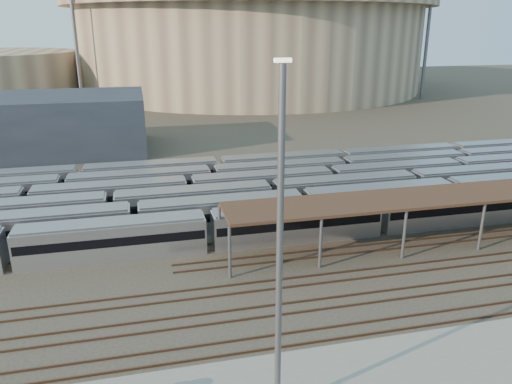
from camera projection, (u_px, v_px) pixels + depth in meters
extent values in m
plane|color=#383026|center=(318.00, 274.00, 45.75)|extent=(420.00, 420.00, 0.00)
cube|color=#B9B9BE|center=(209.00, 232.00, 50.59)|extent=(112.00, 2.90, 3.60)
cube|color=#B9B9BE|center=(304.00, 208.00, 56.98)|extent=(112.00, 2.90, 3.60)
cube|color=#B9B9BE|center=(272.00, 198.00, 60.29)|extent=(112.00, 2.90, 3.60)
cube|color=#B9B9BE|center=(190.00, 193.00, 62.07)|extent=(112.00, 2.90, 3.60)
cube|color=#B9B9BE|center=(213.00, 181.00, 66.72)|extent=(112.00, 2.90, 3.60)
cube|color=#B9B9BE|center=(219.00, 172.00, 70.94)|extent=(112.00, 2.90, 3.60)
cylinder|color=#5B5A5F|center=(230.00, 252.00, 44.39)|extent=(0.30, 0.30, 5.00)
cylinder|color=#5B5A5F|center=(220.00, 229.00, 49.37)|extent=(0.30, 0.30, 5.00)
cylinder|color=#5B5A5F|center=(321.00, 243.00, 46.27)|extent=(0.30, 0.30, 5.00)
cylinder|color=#5B5A5F|center=(302.00, 222.00, 51.25)|extent=(0.30, 0.30, 5.00)
cylinder|color=#5B5A5F|center=(404.00, 235.00, 48.15)|extent=(0.30, 0.30, 5.00)
cylinder|color=#5B5A5F|center=(379.00, 215.00, 53.13)|extent=(0.30, 0.30, 5.00)
cylinder|color=#5B5A5F|center=(482.00, 227.00, 50.03)|extent=(0.30, 0.30, 5.00)
cylinder|color=#5B5A5F|center=(450.00, 208.00, 55.00)|extent=(0.30, 0.30, 5.00)
cube|color=#3D2119|center=(504.00, 190.00, 52.60)|extent=(60.00, 6.00, 0.30)
cube|color=#4C3323|center=(325.00, 283.00, 44.11)|extent=(170.00, 0.12, 0.18)
cube|color=#4C3323|center=(319.00, 275.00, 45.49)|extent=(170.00, 0.12, 0.18)
cube|color=#4C3323|center=(343.00, 306.00, 40.42)|extent=(170.00, 0.12, 0.18)
cube|color=#4C3323|center=(336.00, 297.00, 41.80)|extent=(170.00, 0.12, 0.18)
cube|color=#4C3323|center=(364.00, 335.00, 36.73)|extent=(170.00, 0.12, 0.18)
cube|color=#4C3323|center=(356.00, 323.00, 38.11)|extent=(170.00, 0.12, 0.18)
cylinder|color=tan|center=(249.00, 47.00, 175.79)|extent=(116.00, 116.00, 28.00)
cylinder|color=tan|center=(249.00, 0.00, 170.83)|extent=(124.00, 124.00, 3.00)
cube|color=#1E232D|center=(22.00, 125.00, 87.18)|extent=(42.00, 20.00, 10.00)
cylinder|color=#5B5A5F|center=(76.00, 39.00, 134.81)|extent=(1.00, 1.00, 36.00)
cylinder|color=#5B5A5F|center=(427.00, 37.00, 147.49)|extent=(1.00, 1.00, 36.00)
cylinder|color=#5B5A5F|center=(146.00, 35.00, 185.28)|extent=(1.00, 1.00, 36.00)
cylinder|color=#5B5A5F|center=(280.00, 257.00, 26.26)|extent=(0.36, 0.36, 19.92)
cube|color=#FFF2CC|center=(283.00, 60.00, 23.04)|extent=(0.80, 0.31, 0.20)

